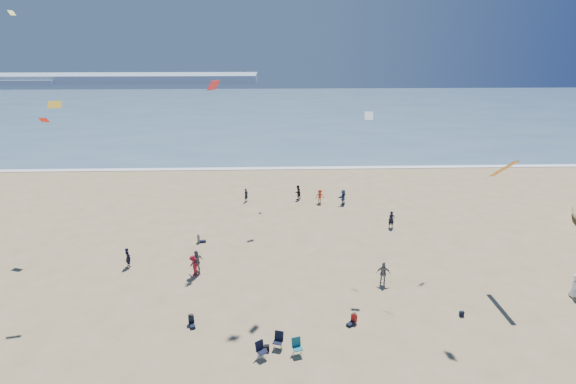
{
  "coord_description": "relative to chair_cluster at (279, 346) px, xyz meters",
  "views": [
    {
      "loc": [
        1.24,
        -14.03,
        17.02
      ],
      "look_at": [
        2.0,
        8.0,
        9.4
      ],
      "focal_mm": 28.0,
      "sensor_mm": 36.0,
      "label": 1
    }
  ],
  "objects": [
    {
      "name": "kites_aloft",
      "position": [
        8.64,
        6.17,
        14.57
      ],
      "size": [
        48.57,
        42.31,
        27.55
      ],
      "color": "#D41E48",
      "rests_on": "ground"
    },
    {
      "name": "headland_near",
      "position": [
        -101.47,
        157.94,
        0.5
      ],
      "size": [
        40.0,
        14.0,
        2.0
      ],
      "primitive_type": "cube",
      "color": "#7A8EA8",
      "rests_on": "ground"
    },
    {
      "name": "black_backpack",
      "position": [
        -0.71,
        0.26,
        -0.31
      ],
      "size": [
        0.3,
        0.22,
        0.38
      ],
      "primitive_type": "cube",
      "color": "black",
      "rests_on": "ground"
    },
    {
      "name": "white_tote",
      "position": [
        -1.05,
        -0.28,
        -0.3
      ],
      "size": [
        0.35,
        0.2,
        0.4
      ],
      "primitive_type": "cube",
      "color": "silver",
      "rests_on": "ground"
    },
    {
      "name": "standing_flyers",
      "position": [
        3.37,
        5.26,
        0.37
      ],
      "size": [
        37.46,
        41.05,
        1.93
      ],
      "color": "black",
      "rests_on": "ground"
    },
    {
      "name": "headland_far",
      "position": [
        -61.47,
        162.94,
        1.1
      ],
      "size": [
        110.0,
        20.0,
        3.2
      ],
      "primitive_type": "cube",
      "color": "#7A8EA8",
      "rests_on": "ground"
    },
    {
      "name": "chair_cluster",
      "position": [
        0.0,
        0.0,
        0.0
      ],
      "size": [
        2.79,
        1.6,
        1.0
      ],
      "color": "black",
      "rests_on": "ground"
    },
    {
      "name": "ocean",
      "position": [
        -1.47,
        87.94,
        -0.47
      ],
      "size": [
        220.0,
        100.0,
        0.06
      ],
      "primitive_type": "cube",
      "color": "#476B84",
      "rests_on": "ground"
    },
    {
      "name": "surf_line",
      "position": [
        -1.47,
        37.94,
        -0.46
      ],
      "size": [
        220.0,
        1.2,
        0.08
      ],
      "primitive_type": "cube",
      "color": "white",
      "rests_on": "ground"
    },
    {
      "name": "navy_bag",
      "position": [
        11.81,
        3.25,
        -0.33
      ],
      "size": [
        0.28,
        0.18,
        0.34
      ],
      "primitive_type": "cube",
      "color": "black",
      "rests_on": "ground"
    },
    {
      "name": "seated_group",
      "position": [
        -1.2,
        0.32,
        -0.08
      ],
      "size": [
        12.5,
        27.94,
        0.84
      ],
      "color": "silver",
      "rests_on": "ground"
    }
  ]
}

